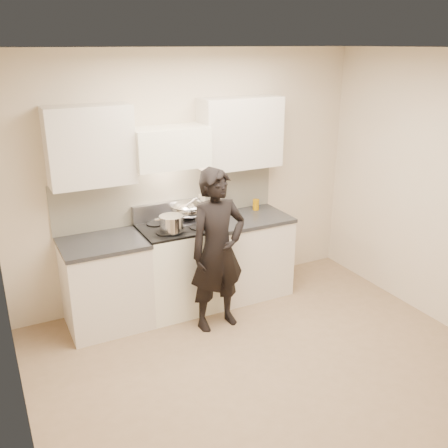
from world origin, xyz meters
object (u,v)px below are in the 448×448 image
object	(u,v)px
wok	(188,209)
person	(218,250)
stove	(178,267)
counter_right	(246,254)
utensil_crock	(215,206)

from	to	relation	value
wok	person	world-z (taller)	person
stove	wok	size ratio (longest dim) A/B	2.04
person	wok	bearing A→B (deg)	88.14
stove	counter_right	bearing A→B (deg)	0.00
stove	person	bearing A→B (deg)	-66.77
utensil_crock	counter_right	bearing A→B (deg)	-42.27
wok	utensil_crock	bearing A→B (deg)	15.48
stove	wok	xyz separation A→B (m)	(0.20, 0.14, 0.59)
counter_right	utensil_crock	bearing A→B (deg)	137.73
counter_right	person	bearing A→B (deg)	-139.70
stove	wok	distance (m)	0.64
wok	person	xyz separation A→B (m)	(0.02, -0.66, -0.24)
stove	wok	bearing A→B (deg)	36.25
person	counter_right	bearing A→B (deg)	36.32
person	utensil_crock	bearing A→B (deg)	62.02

